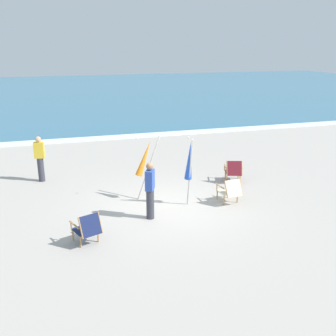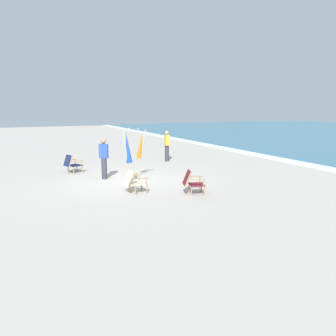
# 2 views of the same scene
# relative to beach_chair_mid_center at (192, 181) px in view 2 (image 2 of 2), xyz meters

# --- Properties ---
(ground_plane) EXTENTS (80.00, 80.00, 0.00)m
(ground_plane) POSITION_rel_beach_chair_mid_center_xyz_m (-2.91, -1.45, -0.43)
(ground_plane) COLOR #B2AAA0
(surf_band) EXTENTS (80.00, 1.10, 0.06)m
(surf_band) POSITION_rel_beach_chair_mid_center_xyz_m (-2.91, 8.05, -0.40)
(surf_band) COLOR white
(surf_band) RESTS_ON ground
(beach_chair_mid_center) EXTENTS (0.76, 0.84, 0.81)m
(beach_chair_mid_center) POSITION_rel_beach_chair_mid_center_xyz_m (0.00, 0.00, 0.00)
(beach_chair_mid_center) COLOR maroon
(beach_chair_mid_center) RESTS_ON ground
(beach_chair_front_right) EXTENTS (0.64, 0.79, 0.79)m
(beach_chair_front_right) POSITION_rel_beach_chair_mid_center_xyz_m (-0.94, -1.72, -0.01)
(beach_chair_front_right) COLOR beige
(beach_chair_front_right) RESTS_ON ground
(beach_chair_back_left) EXTENTS (0.78, 0.84, 0.81)m
(beach_chair_back_left) POSITION_rel_beach_chair_mid_center_xyz_m (-5.37, -3.08, 0.00)
(beach_chair_back_left) COLOR #19234C
(beach_chair_back_left) RESTS_ON ground
(umbrella_furled_blue) EXTENTS (0.28, 0.38, 2.12)m
(umbrella_furled_blue) POSITION_rel_beach_chair_mid_center_xyz_m (-2.20, -1.51, 0.96)
(umbrella_furled_blue) COLOR #B7B2A8
(umbrella_furled_blue) RESTS_ON ground
(umbrella_furled_orange) EXTENTS (0.83, 0.27, 2.00)m
(umbrella_furled_orange) POSITION_rel_beach_chair_mid_center_xyz_m (-3.33, -0.59, 0.88)
(umbrella_furled_orange) COLOR #B7B2A8
(umbrella_furled_orange) RESTS_ON ground
(person_near_chairs) EXTENTS (0.37, 0.26, 1.63)m
(person_near_chairs) POSITION_rel_beach_chair_mid_center_xyz_m (-6.49, 2.04, 0.41)
(person_near_chairs) COLOR #383842
(person_near_chairs) RESTS_ON ground
(person_by_waterline) EXTENTS (0.33, 0.39, 1.63)m
(person_by_waterline) POSITION_rel_beach_chair_mid_center_xyz_m (-3.55, -2.08, 0.41)
(person_by_waterline) COLOR #383842
(person_by_waterline) RESTS_ON ground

